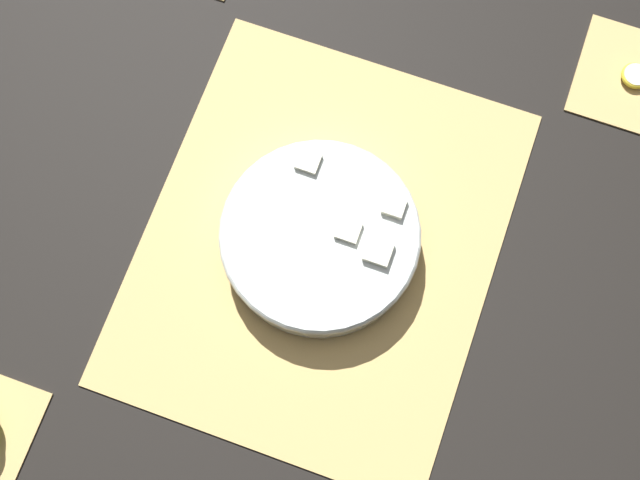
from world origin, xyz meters
TOP-DOWN VIEW (x-y plane):
  - ground_plane at (0.00, 0.00)m, footprint 6.00×6.00m
  - bamboo_mat_center at (0.00, 0.00)m, footprint 0.51×0.42m
  - coaster_mat_near_right at (0.35, -0.31)m, footprint 0.15×0.15m
  - fruit_salad_bowl at (0.00, -0.00)m, footprint 0.24×0.24m
  - banana_coin_single at (0.35, -0.31)m, footprint 0.04×0.04m

SIDE VIEW (x-z plane):
  - ground_plane at x=0.00m, z-range 0.00..0.00m
  - coaster_mat_near_right at x=0.35m, z-range 0.00..0.01m
  - bamboo_mat_center at x=0.00m, z-range 0.00..0.01m
  - banana_coin_single at x=0.35m, z-range 0.01..0.01m
  - fruit_salad_bowl at x=0.00m, z-range 0.01..0.07m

